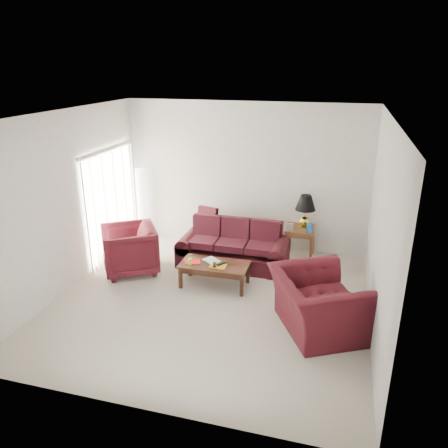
# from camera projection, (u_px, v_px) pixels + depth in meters

# --- Properties ---
(floor) EXTENTS (5.00, 5.00, 0.00)m
(floor) POSITION_uv_depth(u_px,v_px,m) (210.00, 301.00, 7.20)
(floor) COLOR beige
(floor) RESTS_ON ground
(blinds) EXTENTS (0.10, 2.00, 2.16)m
(blinds) POSITION_uv_depth(u_px,v_px,m) (112.00, 204.00, 8.61)
(blinds) COLOR silver
(blinds) RESTS_ON ground
(sofa) EXTENTS (2.11, 0.96, 0.85)m
(sofa) POSITION_uv_depth(u_px,v_px,m) (233.00, 245.00, 8.32)
(sofa) COLOR black
(sofa) RESTS_ON ground
(throw_pillow) EXTENTS (0.46, 0.30, 0.44)m
(throw_pillow) POSITION_uv_depth(u_px,v_px,m) (207.00, 217.00, 9.03)
(throw_pillow) COLOR black
(throw_pillow) RESTS_ON sofa
(end_table) EXTENTS (0.59, 0.59, 0.63)m
(end_table) POSITION_uv_depth(u_px,v_px,m) (300.00, 242.00, 8.72)
(end_table) COLOR brown
(end_table) RESTS_ON ground
(table_lamp) EXTENTS (0.50, 0.50, 0.66)m
(table_lamp) POSITION_uv_depth(u_px,v_px,m) (305.00, 211.00, 8.52)
(table_lamp) COLOR gold
(table_lamp) RESTS_ON end_table
(clock) EXTENTS (0.14, 0.10, 0.13)m
(clock) POSITION_uv_depth(u_px,v_px,m) (290.00, 227.00, 8.48)
(clock) COLOR silver
(clock) RESTS_ON end_table
(blue_canister) EXTENTS (0.12, 0.12, 0.17)m
(blue_canister) POSITION_uv_depth(u_px,v_px,m) (309.00, 228.00, 8.36)
(blue_canister) COLOR #1950A3
(blue_canister) RESTS_ON end_table
(picture_frame) EXTENTS (0.14, 0.17, 0.05)m
(picture_frame) POSITION_uv_depth(u_px,v_px,m) (294.00, 221.00, 8.75)
(picture_frame) COLOR silver
(picture_frame) RESTS_ON end_table
(floor_lamp) EXTENTS (0.34, 0.34, 1.62)m
(floor_lamp) POSITION_uv_depth(u_px,v_px,m) (142.00, 204.00, 9.46)
(floor_lamp) COLOR white
(floor_lamp) RESTS_ON ground
(armchair_left) EXTENTS (1.33, 1.32, 0.88)m
(armchair_left) POSITION_uv_depth(u_px,v_px,m) (129.00, 249.00, 8.08)
(armchair_left) COLOR #420F17
(armchair_left) RESTS_ON ground
(armchair_right) EXTENTS (1.64, 1.71, 0.86)m
(armchair_right) POSITION_uv_depth(u_px,v_px,m) (318.00, 303.00, 6.30)
(armchair_right) COLOR #3D0E15
(armchair_right) RESTS_ON ground
(coffee_table) EXTENTS (1.31, 0.90, 0.42)m
(coffee_table) POSITION_uv_depth(u_px,v_px,m) (215.00, 275.00, 7.64)
(coffee_table) COLOR black
(coffee_table) RESTS_ON ground
(magazine_red) EXTENTS (0.32, 0.28, 0.02)m
(magazine_red) POSITION_uv_depth(u_px,v_px,m) (192.00, 262.00, 7.62)
(magazine_red) COLOR red
(magazine_red) RESTS_ON coffee_table
(magazine_white) EXTENTS (0.36, 0.34, 0.02)m
(magazine_white) POSITION_uv_depth(u_px,v_px,m) (212.00, 260.00, 7.68)
(magazine_white) COLOR white
(magazine_white) RESTS_ON coffee_table
(magazine_orange) EXTENTS (0.28, 0.21, 0.02)m
(magazine_orange) POSITION_uv_depth(u_px,v_px,m) (218.00, 266.00, 7.46)
(magazine_orange) COLOR #C18D16
(magazine_orange) RESTS_ON coffee_table
(remote_a) EXTENTS (0.10, 0.18, 0.02)m
(remote_a) POSITION_uv_depth(u_px,v_px,m) (214.00, 265.00, 7.47)
(remote_a) COLOR black
(remote_a) RESTS_ON coffee_table
(remote_b) EXTENTS (0.13, 0.17, 0.02)m
(remote_b) POSITION_uv_depth(u_px,v_px,m) (221.00, 264.00, 7.51)
(remote_b) COLOR black
(remote_b) RESTS_ON coffee_table
(yellow_glass) EXTENTS (0.08, 0.08, 0.11)m
(yellow_glass) POSITION_uv_depth(u_px,v_px,m) (190.00, 262.00, 7.52)
(yellow_glass) COLOR #E9F035
(yellow_glass) RESTS_ON coffee_table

